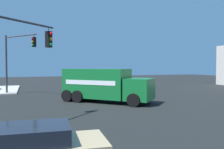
% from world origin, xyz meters
% --- Properties ---
extents(ground_plane, '(100.00, 100.00, 0.00)m').
position_xyz_m(ground_plane, '(0.00, 0.00, 0.00)').
color(ground_plane, black).
extents(delivery_truck, '(7.14, 7.10, 2.78)m').
position_xyz_m(delivery_truck, '(0.87, 0.02, 1.45)').
color(delivery_truck, '#146B2D').
rests_on(delivery_truck, ground).
extents(traffic_light_primary, '(2.86, 3.05, 5.57)m').
position_xyz_m(traffic_light_primary, '(6.83, -6.53, 3.67)').
color(traffic_light_primary, '#38383D').
rests_on(traffic_light_primary, ground).
extents(traffic_light_secondary, '(4.16, 3.11, 6.18)m').
position_xyz_m(traffic_light_secondary, '(-6.71, -7.22, 4.25)').
color(traffic_light_secondary, '#38383D').
rests_on(traffic_light_secondary, sidewalk_corner_near).
extents(pickup_black, '(2.34, 5.24, 1.38)m').
position_xyz_m(pickup_black, '(-8.58, 2.79, 0.73)').
color(pickup_black, black).
rests_on(pickup_black, ground).
extents(sedan_tan, '(2.32, 4.44, 1.31)m').
position_xyz_m(sedan_tan, '(12.45, -5.98, 0.63)').
color(sedan_tan, tan).
rests_on(sedan_tan, ground).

